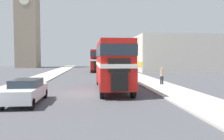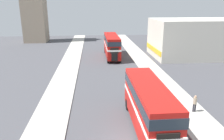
% 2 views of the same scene
% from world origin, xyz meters
% --- Properties ---
extents(sidewalk_right, '(3.50, 120.00, 0.12)m').
position_xyz_m(sidewalk_right, '(6.75, 0.00, 0.06)').
color(sidewalk_right, '#B7B2A8').
rests_on(sidewalk_right, ground_plane).
extents(double_decker_bus, '(2.48, 10.00, 4.11)m').
position_xyz_m(double_decker_bus, '(1.86, 1.85, 2.46)').
color(double_decker_bus, red).
rests_on(double_decker_bus, ground_plane).
extents(bus_distant, '(2.48, 11.06, 4.36)m').
position_xyz_m(bus_distant, '(1.18, 28.43, 2.61)').
color(bus_distant, '#B2140F').
rests_on(bus_distant, ground_plane).
extents(pedestrian_walking, '(0.35, 0.35, 1.72)m').
position_xyz_m(pedestrian_walking, '(7.20, 4.44, 1.09)').
color(pedestrian_walking, '#282833').
rests_on(pedestrian_walking, sidewalk_right).
extents(shop_building_block, '(19.20, 10.81, 7.41)m').
position_xyz_m(shop_building_block, '(19.06, 27.82, 3.70)').
color(shop_building_block, beige).
rests_on(shop_building_block, ground_plane).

